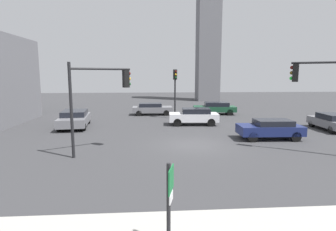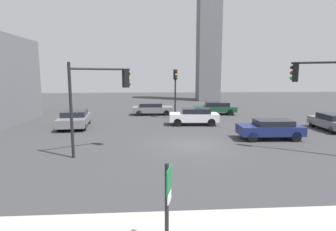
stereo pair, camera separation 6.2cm
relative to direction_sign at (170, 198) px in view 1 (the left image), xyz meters
name	(u,v)px [view 1 (the left image)]	position (x,y,z in m)	size (l,w,h in m)	color
ground_plane	(194,145)	(2.34, 10.60, -1.49)	(102.92, 102.92, 0.00)	#38383A
direction_sign	(170,198)	(0.00, 0.00, 0.00)	(0.20, 0.62, 2.21)	black
traffic_light_0	(175,84)	(2.14, 21.21, 1.95)	(0.39, 0.49, 4.93)	black
traffic_light_1	(320,87)	(8.89, 8.24, 2.27)	(2.57, 1.50, 5.40)	black
traffic_light_2	(100,90)	(-3.15, 9.14, 2.07)	(3.10, 1.84, 5.06)	black
car_0	(270,129)	(7.86, 11.80, -0.75)	(4.33, 1.99, 1.36)	navy
car_1	(74,119)	(-6.80, 17.18, -0.75)	(2.67, 4.97, 1.40)	slate
car_2	(194,116)	(3.49, 17.53, -0.70)	(4.38, 2.01, 1.47)	silver
car_3	(215,108)	(6.89, 23.80, -0.75)	(4.83, 2.39, 1.37)	#19472D
car_4	(152,109)	(-0.17, 23.94, -0.79)	(4.36, 1.83, 1.30)	slate
car_5	(331,121)	(14.05, 14.46, -0.78)	(1.81, 4.01, 1.34)	slate
skyline_tower	(208,30)	(9.57, 40.68, 10.33)	(3.66, 3.66, 23.65)	slate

